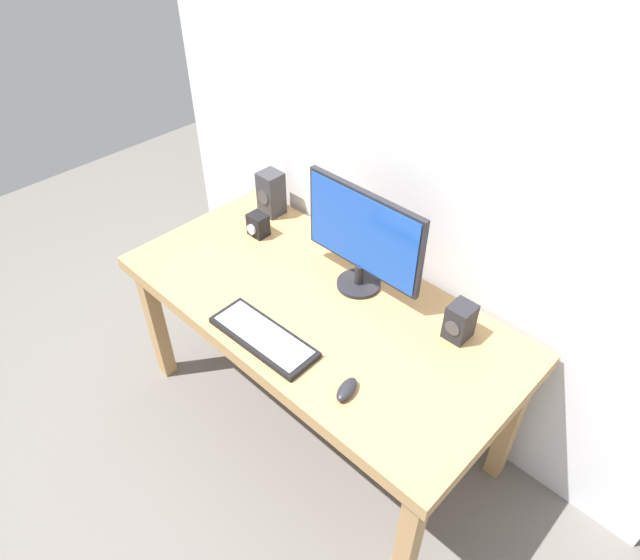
# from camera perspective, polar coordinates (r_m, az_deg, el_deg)

# --- Properties ---
(ground_plane) EXTENTS (6.00, 6.00, 0.00)m
(ground_plane) POSITION_cam_1_polar(r_m,az_deg,el_deg) (2.71, -0.23, -13.58)
(ground_plane) COLOR slate
(wall_back) EXTENTS (2.60, 0.04, 3.00)m
(wall_back) POSITION_cam_1_polar(r_m,az_deg,el_deg) (2.04, 8.72, 20.27)
(wall_back) COLOR silver
(wall_back) RESTS_ON ground_plane
(desk) EXTENTS (1.60, 0.78, 0.72)m
(desk) POSITION_cam_1_polar(r_m,az_deg,el_deg) (2.22, -0.27, -3.68)
(desk) COLOR tan
(desk) RESTS_ON ground_plane
(monitor) EXTENTS (0.53, 0.17, 0.43)m
(monitor) POSITION_cam_1_polar(r_m,az_deg,el_deg) (2.11, 4.35, 4.36)
(monitor) COLOR #232328
(monitor) RESTS_ON desk
(keyboard_primary) EXTENTS (0.43, 0.17, 0.03)m
(keyboard_primary) POSITION_cam_1_polar(r_m,az_deg,el_deg) (2.03, -5.82, -5.69)
(keyboard_primary) COLOR black
(keyboard_primary) RESTS_ON desk
(mouse) EXTENTS (0.08, 0.12, 0.03)m
(mouse) POSITION_cam_1_polar(r_m,az_deg,el_deg) (1.86, 2.72, -11.00)
(mouse) COLOR #232328
(mouse) RESTS_ON desk
(speaker_right) EXTENTS (0.08, 0.10, 0.14)m
(speaker_right) POSITION_cam_1_polar(r_m,az_deg,el_deg) (2.05, 13.96, -4.10)
(speaker_right) COLOR #232328
(speaker_right) RESTS_ON desk
(speaker_left) EXTENTS (0.10, 0.10, 0.21)m
(speaker_left) POSITION_cam_1_polar(r_m,az_deg,el_deg) (2.61, -4.97, 8.73)
(speaker_left) COLOR #333338
(speaker_left) RESTS_ON desk
(audio_controller) EXTENTS (0.08, 0.08, 0.10)m
(audio_controller) POSITION_cam_1_polar(r_m,az_deg,el_deg) (2.50, -6.31, 5.55)
(audio_controller) COLOR black
(audio_controller) RESTS_ON desk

